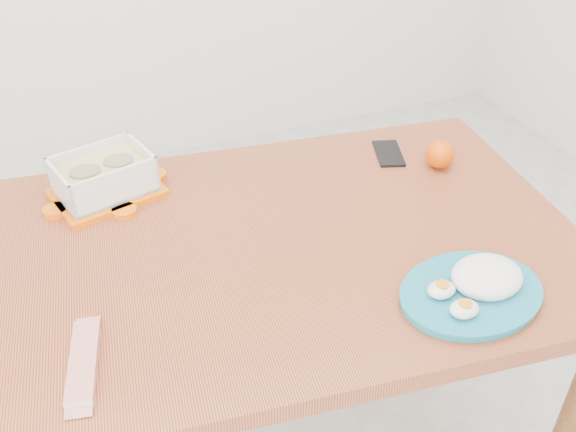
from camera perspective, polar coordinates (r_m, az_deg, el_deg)
name	(u,v)px	position (r m, az deg, el deg)	size (l,w,h in m)	color
dining_table	(288,274)	(1.40, 0.00, -5.21)	(1.30, 0.94, 0.75)	#A2522D
food_container	(104,177)	(1.51, -16.03, 3.35)	(0.27, 0.23, 0.10)	#E95F07
orange_fruit	(440,154)	(1.61, 13.36, 5.36)	(0.07, 0.07, 0.07)	#E16004
rice_plate	(477,285)	(1.24, 16.42, -5.94)	(0.30, 0.30, 0.08)	#19728E
candy_bar	(83,362)	(1.14, -17.73, -12.25)	(0.18, 0.04, 0.02)	#B81609
smartphone	(389,153)	(1.65, 8.94, 5.52)	(0.06, 0.13, 0.01)	black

